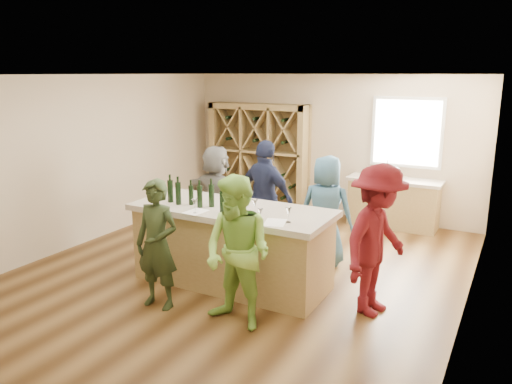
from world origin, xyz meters
The scene contains 36 objects.
floor centered at (0.00, 0.00, -0.05)m, with size 6.00×7.00×0.10m, color brown.
ceiling centered at (0.00, 0.00, 2.85)m, with size 6.00×7.00×0.10m, color white.
wall_back centered at (0.00, 3.55, 1.40)m, with size 6.00×0.10×2.80m, color #C7B190.
wall_front centered at (0.00, -3.55, 1.40)m, with size 6.00×0.10×2.80m, color #C7B190.
wall_left centered at (-3.05, 0.00, 1.40)m, with size 0.10×7.00×2.80m, color #C7B190.
wall_right centered at (3.05, 0.00, 1.40)m, with size 0.10×7.00×2.80m, color #C7B190.
window_frame centered at (1.50, 3.47, 1.75)m, with size 1.30×0.06×1.30m, color white.
window_pane centered at (1.50, 3.44, 1.75)m, with size 1.18×0.01×1.18m, color white.
wine_rack centered at (-1.50, 3.27, 1.10)m, with size 2.20×0.45×2.20m, color #987C48.
back_counter_base centered at (1.40, 3.20, 0.43)m, with size 1.60×0.58×0.86m, color #987C48.
back_counter_top centered at (1.40, 3.20, 0.89)m, with size 1.70×0.62×0.06m, color #BCAE9A.
sink centered at (1.20, 3.20, 1.01)m, with size 0.54×0.54×0.19m, color silver.
faucet centered at (1.20, 3.38, 1.07)m, with size 0.02×0.02×0.30m, color silver.
tasting_counter_base centered at (0.09, -0.46, 0.50)m, with size 2.60×1.00×1.00m, color #987C48.
tasting_counter_top centered at (0.09, -0.46, 1.04)m, with size 2.72×1.12×0.08m, color #BCAE9A.
wine_bottle_a centered at (-0.80, -0.63, 1.23)m, with size 0.08×0.08×0.31m, color black.
wine_bottle_b centered at (-0.62, -0.68, 1.23)m, with size 0.08×0.08×0.31m, color black.
wine_bottle_c centered at (-0.46, -0.61, 1.21)m, with size 0.07×0.07×0.26m, color black.
wine_bottle_d centered at (-0.28, -0.66, 1.23)m, with size 0.07×0.07×0.29m, color black.
wine_bottle_e centered at (-0.16, -0.56, 1.23)m, with size 0.08×0.08×0.30m, color black.
wine_glass_a centered at (-0.17, -0.93, 1.18)m, with size 0.07×0.07×0.19m, color white.
wine_glass_b centered at (0.31, -0.95, 1.18)m, with size 0.07×0.07×0.19m, color white.
wine_glass_c centered at (0.76, -0.92, 1.17)m, with size 0.06×0.06×0.17m, color white.
wine_glass_d centered at (0.53, -0.61, 1.18)m, with size 0.07×0.07×0.20m, color white.
wine_glass_e centered at (1.04, -0.73, 1.17)m, with size 0.07×0.07×0.19m, color white.
tasting_menu_a centered at (-0.21, -0.87, 1.08)m, with size 0.22×0.31×0.00m, color white.
tasting_menu_b centered at (0.38, -0.91, 1.08)m, with size 0.22×0.30×0.00m, color white.
tasting_menu_c centered at (0.91, -0.81, 1.08)m, with size 0.24×0.33×0.00m, color white.
person_near_left centered at (-0.35, -1.49, 0.80)m, with size 0.58×0.43×1.60m, color #263319.
person_near_right centered at (0.76, -1.44, 0.87)m, with size 0.85×0.47×1.75m, color #8CC64C.
person_server centered at (2.04, -0.39, 0.91)m, with size 1.18×0.55×1.82m, color #590F14.
person_far_mid centered at (-0.05, 0.79, 0.91)m, with size 1.07×0.55×1.82m, color #191E38.
person_far_right centered at (0.94, 0.83, 0.83)m, with size 0.81×0.53×1.66m, color #335972.
person_far_left centered at (-1.03, 0.89, 0.83)m, with size 1.54×0.55×1.66m, color slate.
wine_bottle_f centered at (0.14, -0.76, 1.23)m, with size 0.07×0.07×0.30m, color black.
wine_glass_f centered at (0.04, -0.26, 1.17)m, with size 0.07×0.07×0.18m, color white.
Camera 1 is at (3.43, -5.94, 2.83)m, focal length 35.00 mm.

